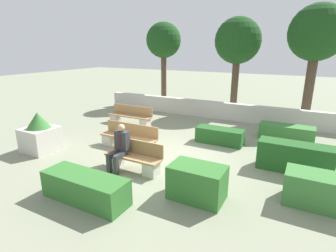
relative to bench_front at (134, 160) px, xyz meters
The scene contains 16 objects.
ground_plane 1.19m from the bench_front, 73.42° to the left, with size 60.00×60.00×0.00m, color gray.
perimeter_wall 6.58m from the bench_front, 87.15° to the left, with size 12.52×0.30×0.81m.
bench_front is the anchor object (origin of this frame).
bench_left_side 4.66m from the bench_front, 127.17° to the left, with size 2.08×0.49×0.82m.
bench_right_side 1.73m from the bench_front, 130.74° to the left, with size 2.10×0.48×0.82m.
person_seated_man 0.55m from the bench_front, 158.96° to the right, with size 0.38×0.64×1.30m.
hedge_block_near_left 5.92m from the bench_front, 53.39° to the left, with size 1.90×0.66×0.57m.
hedge_block_near_right 4.44m from the bench_front, 27.19° to the left, with size 1.91×0.61×0.81m.
hedge_block_mid_left 4.53m from the bench_front, ahead, with size 1.35×0.73×0.73m.
hedge_block_mid_right 3.55m from the bench_front, 65.69° to the left, with size 1.66×0.61×0.56m.
hedge_block_far_left 2.17m from the bench_front, 13.59° to the right, with size 1.23×0.76×0.79m.
hedge_block_far_right 1.78m from the bench_front, 91.55° to the right, with size 2.06×0.69×0.62m.
planter_corner_left 3.59m from the bench_front, behind, with size 1.00×1.00×1.31m.
tree_leftmost 9.55m from the bench_front, 113.67° to the left, with size 1.98×1.98×4.72m.
tree_center_left 8.97m from the bench_front, 85.88° to the left, with size 2.30×2.30×4.81m.
tree_center_right 9.79m from the bench_front, 63.58° to the left, with size 2.44×2.44×5.16m.
Camera 1 is at (3.70, -6.58, 3.30)m, focal length 28.00 mm.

